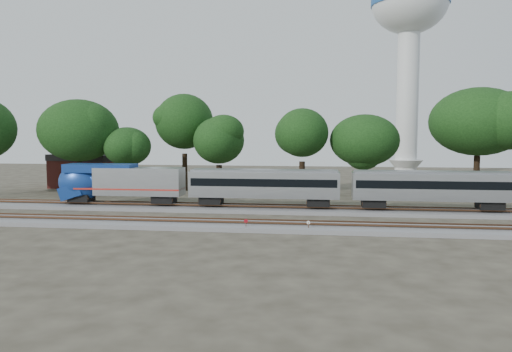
# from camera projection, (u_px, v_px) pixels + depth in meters

# --- Properties ---
(ground) EXTENTS (160.00, 160.00, 0.00)m
(ground) POSITION_uv_depth(u_px,v_px,m) (220.00, 219.00, 51.23)
(ground) COLOR #383328
(ground) RESTS_ON ground
(track_far) EXTENTS (160.00, 5.00, 0.73)m
(track_far) POSITION_uv_depth(u_px,v_px,m) (231.00, 208.00, 57.14)
(track_far) COLOR slate
(track_far) RESTS_ON ground
(track_near) EXTENTS (160.00, 5.00, 0.73)m
(track_near) POSITION_uv_depth(u_px,v_px,m) (212.00, 225.00, 47.26)
(track_near) COLOR slate
(track_near) RESTS_ON ground
(train) EXTENTS (87.93, 3.03, 4.46)m
(train) POSITION_uv_depth(u_px,v_px,m) (433.00, 186.00, 54.01)
(train) COLOR #B3B5BA
(train) RESTS_ON ground
(switch_stand_red) EXTENTS (0.33, 0.13, 1.06)m
(switch_stand_red) POSITION_uv_depth(u_px,v_px,m) (246.00, 223.00, 45.33)
(switch_stand_red) COLOR #512D19
(switch_stand_red) RESTS_ON ground
(switch_stand_white) EXTENTS (0.32, 0.14, 1.03)m
(switch_stand_white) POSITION_uv_depth(u_px,v_px,m) (308.00, 225.00, 44.72)
(switch_stand_white) COLOR #512D19
(switch_stand_white) RESTS_ON ground
(switch_lever) EXTENTS (0.50, 0.30, 0.30)m
(switch_lever) POSITION_uv_depth(u_px,v_px,m) (280.00, 230.00, 44.96)
(switch_lever) COLOR #512D19
(switch_lever) RESTS_ON ground
(water_tower) EXTENTS (13.64, 13.64, 37.75)m
(water_tower) POSITION_uv_depth(u_px,v_px,m) (409.00, 25.00, 88.69)
(water_tower) COLOR silver
(water_tower) RESTS_ON ground
(brick_building) EXTENTS (12.85, 10.48, 5.40)m
(brick_building) POSITION_uv_depth(u_px,v_px,m) (91.00, 171.00, 80.01)
(brick_building) COLOR maroon
(brick_building) RESTS_ON ground
(tree_1) EXTENTS (9.30, 9.30, 13.11)m
(tree_1) POSITION_uv_depth(u_px,v_px,m) (78.00, 131.00, 71.36)
(tree_1) COLOR black
(tree_1) RESTS_ON ground
(tree_2) EXTENTS (6.97, 6.97, 9.83)m
(tree_2) POSITION_uv_depth(u_px,v_px,m) (127.00, 147.00, 71.32)
(tree_2) COLOR black
(tree_2) RESTS_ON ground
(tree_3) EXTENTS (10.66, 10.66, 15.03)m
(tree_3) POSITION_uv_depth(u_px,v_px,m) (184.00, 122.00, 75.30)
(tree_3) COLOR black
(tree_3) RESTS_ON ground
(tree_4) EXTENTS (7.83, 7.83, 11.04)m
(tree_4) POSITION_uv_depth(u_px,v_px,m) (219.00, 141.00, 71.73)
(tree_4) COLOR black
(tree_4) RESTS_ON ground
(tree_5) EXTENTS (8.97, 8.97, 12.64)m
(tree_5) POSITION_uv_depth(u_px,v_px,m) (302.00, 133.00, 70.32)
(tree_5) COLOR black
(tree_5) RESTS_ON ground
(tree_6) EXTENTS (7.89, 7.89, 11.13)m
(tree_6) POSITION_uv_depth(u_px,v_px,m) (365.00, 140.00, 69.98)
(tree_6) COLOR black
(tree_6) RESTS_ON ground
(tree_7) EXTENTS (10.54, 10.54, 14.87)m
(tree_7) POSITION_uv_depth(u_px,v_px,m) (478.00, 122.00, 69.88)
(tree_7) COLOR black
(tree_7) RESTS_ON ground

